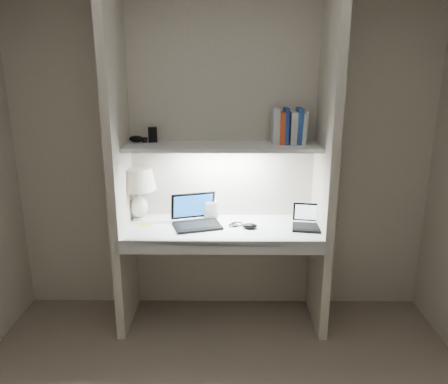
{
  "coord_description": "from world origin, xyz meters",
  "views": [
    {
      "loc": [
        0.04,
        -1.79,
        1.9
      ],
      "look_at": [
        0.01,
        1.05,
        1.09
      ],
      "focal_mm": 35.0,
      "sensor_mm": 36.0,
      "label": 1
    }
  ],
  "objects_px": {
    "book_row": "(289,127)",
    "laptop_main": "(196,218)",
    "speaker": "(210,210)",
    "laptop_netbook": "(310,222)",
    "table_lamp": "(138,185)"
  },
  "relations": [
    {
      "from": "book_row",
      "to": "laptop_main",
      "type": "bearing_deg",
      "value": -171.01
    },
    {
      "from": "speaker",
      "to": "laptop_netbook",
      "type": "bearing_deg",
      "value": -30.05
    },
    {
      "from": "table_lamp",
      "to": "laptop_netbook",
      "type": "relative_size",
      "value": 1.4
    },
    {
      "from": "table_lamp",
      "to": "laptop_main",
      "type": "xyz_separation_m",
      "value": [
        0.44,
        -0.12,
        -0.22
      ]
    },
    {
      "from": "laptop_netbook",
      "to": "book_row",
      "type": "xyz_separation_m",
      "value": [
        -0.17,
        0.15,
        0.68
      ]
    },
    {
      "from": "table_lamp",
      "to": "laptop_main",
      "type": "height_order",
      "value": "table_lamp"
    },
    {
      "from": "laptop_netbook",
      "to": "speaker",
      "type": "xyz_separation_m",
      "value": [
        -0.74,
        0.18,
        0.03
      ]
    },
    {
      "from": "speaker",
      "to": "table_lamp",
      "type": "bearing_deg",
      "value": 165.84
    },
    {
      "from": "laptop_netbook",
      "to": "book_row",
      "type": "distance_m",
      "value": 0.71
    },
    {
      "from": "laptop_main",
      "to": "book_row",
      "type": "relative_size",
      "value": 1.57
    },
    {
      "from": "laptop_netbook",
      "to": "laptop_main",
      "type": "bearing_deg",
      "value": -174.27
    },
    {
      "from": "table_lamp",
      "to": "speaker",
      "type": "xyz_separation_m",
      "value": [
        0.55,
        0.02,
        -0.2
      ]
    },
    {
      "from": "laptop_main",
      "to": "laptop_netbook",
      "type": "bearing_deg",
      "value": -20.06
    },
    {
      "from": "book_row",
      "to": "table_lamp",
      "type": "bearing_deg",
      "value": 179.35
    },
    {
      "from": "laptop_main",
      "to": "laptop_netbook",
      "type": "xyz_separation_m",
      "value": [
        0.84,
        -0.05,
        -0.01
      ]
    }
  ]
}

